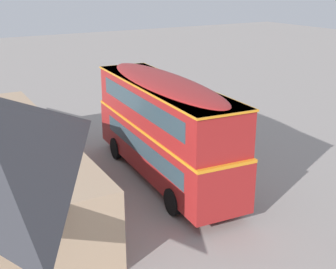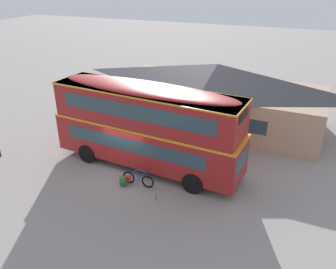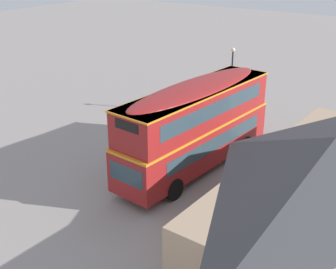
% 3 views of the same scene
% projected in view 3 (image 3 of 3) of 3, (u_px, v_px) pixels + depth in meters
% --- Properties ---
extents(ground_plane, '(120.00, 120.00, 0.00)m').
position_uv_depth(ground_plane, '(188.00, 158.00, 26.03)').
color(ground_plane, gray).
extents(double_decker_bus, '(10.87, 3.43, 4.79)m').
position_uv_depth(double_decker_bus, '(196.00, 123.00, 23.85)').
color(double_decker_bus, black).
rests_on(double_decker_bus, ground).
extents(touring_bicycle, '(1.78, 0.46, 0.99)m').
position_uv_depth(touring_bicycle, '(163.00, 155.00, 25.52)').
color(touring_bicycle, black).
rests_on(touring_bicycle, ground).
extents(backpack_on_ground, '(0.33, 0.31, 0.58)m').
position_uv_depth(backpack_on_ground, '(164.00, 151.00, 26.20)').
color(backpack_on_ground, '#386642').
rests_on(backpack_on_ground, ground).
extents(water_bottle_red_squeeze, '(0.08, 0.08, 0.22)m').
position_uv_depth(water_bottle_red_squeeze, '(136.00, 165.00, 24.93)').
color(water_bottle_red_squeeze, '#D84C33').
rests_on(water_bottle_red_squeeze, ground).
extents(pub_building, '(15.23, 7.21, 4.34)m').
position_uv_depth(pub_building, '(329.00, 184.00, 18.72)').
color(pub_building, tan).
rests_on(pub_building, ground).
extents(street_lamp, '(0.28, 0.28, 4.83)m').
position_uv_depth(street_lamp, '(232.00, 74.00, 31.51)').
color(street_lamp, black).
rests_on(street_lamp, ground).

